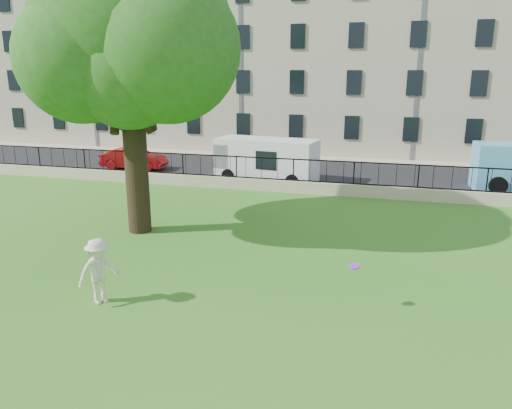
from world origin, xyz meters
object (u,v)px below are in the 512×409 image
(man, at_px, (99,271))
(frisbee, at_px, (354,266))
(white_van, at_px, (267,160))
(red_sedan, at_px, (134,158))
(tree, at_px, (125,33))

(man, distance_m, frisbee, 6.67)
(man, height_order, white_van, white_van)
(frisbee, relative_size, red_sedan, 0.07)
(tree, xyz_separation_m, frisbee, (8.59, -4.44, -6.12))
(frisbee, distance_m, white_van, 15.71)
(man, xyz_separation_m, frisbee, (6.50, 1.46, 0.27))
(man, height_order, frisbee, man)
(tree, height_order, white_van, tree)
(tree, xyz_separation_m, white_van, (2.59, 10.08, -6.11))
(white_van, bearing_deg, red_sedan, -178.70)
(man, xyz_separation_m, white_van, (0.50, 15.98, 0.27))
(tree, bearing_deg, white_van, 75.60)
(tree, height_order, man, tree)
(man, bearing_deg, white_van, 32.22)
(man, bearing_deg, red_sedan, 60.05)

